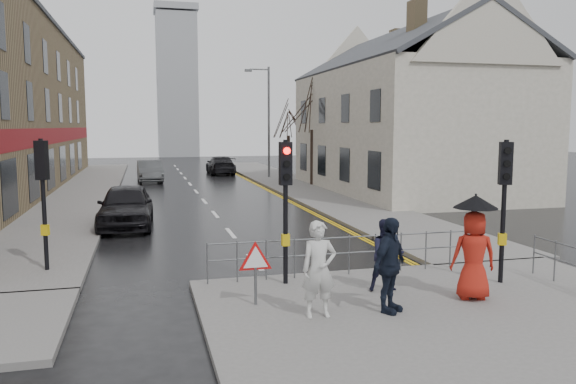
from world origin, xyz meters
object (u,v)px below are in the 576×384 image
pedestrian_a (319,269)px  car_parked (126,206)px  pedestrian_with_umbrella (474,245)px  pedestrian_b (387,255)px  pedestrian_d (390,265)px  car_mid (150,171)px

pedestrian_a → car_parked: (-3.93, 11.94, -0.26)m
pedestrian_with_umbrella → pedestrian_a: bearing=-175.8°
pedestrian_b → pedestrian_with_umbrella: pedestrian_with_umbrella is taller
pedestrian_with_umbrella → pedestrian_d: bearing=-170.5°
pedestrian_b → car_parked: size_ratio=0.34×
pedestrian_a → car_parked: bearing=110.9°
pedestrian_with_umbrella → car_mid: 30.29m
pedestrian_b → car_parked: (-5.94, 10.65, -0.13)m
pedestrian_d → car_parked: bearing=76.8°
pedestrian_b → pedestrian_a: bearing=-142.8°
car_parked → car_mid: (1.10, 17.93, -0.08)m
pedestrian_d → pedestrian_with_umbrella: bearing=-27.8°
car_mid → pedestrian_b: bearing=-83.4°
pedestrian_b → pedestrian_with_umbrella: bearing=-28.8°
car_parked → car_mid: 17.97m
pedestrian_d → car_mid: 30.27m
pedestrian_with_umbrella → pedestrian_d: 2.16m
pedestrian_b → pedestrian_d: (-0.57, -1.38, 0.14)m
car_parked → pedestrian_a: bearing=-69.5°
car_parked → pedestrian_with_umbrella: bearing=-55.1°
pedestrian_b → car_parked: bearing=123.8°
car_mid → pedestrian_a: bearing=-87.6°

